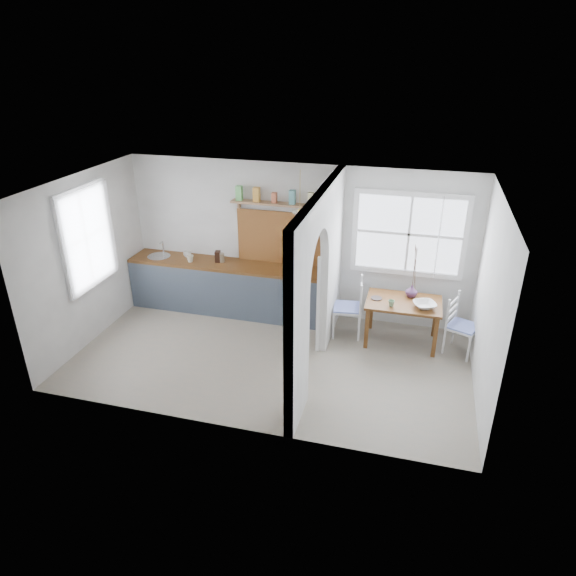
% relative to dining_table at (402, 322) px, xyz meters
% --- Properties ---
extents(floor, '(5.80, 3.20, 0.01)m').
position_rel_dining_table_xyz_m(floor, '(-1.84, -1.00, -0.35)').
color(floor, gray).
rests_on(floor, ground).
extents(ceiling, '(5.80, 3.20, 0.01)m').
position_rel_dining_table_xyz_m(ceiling, '(-1.84, -1.00, 2.25)').
color(ceiling, '#B7B7B4').
rests_on(ceiling, walls).
extents(walls, '(5.81, 3.21, 2.60)m').
position_rel_dining_table_xyz_m(walls, '(-1.84, -1.00, 0.95)').
color(walls, '#B7B7B4').
rests_on(walls, floor).
extents(partition, '(0.12, 3.20, 2.60)m').
position_rel_dining_table_xyz_m(partition, '(-1.14, -0.94, 1.10)').
color(partition, '#B7B7B4').
rests_on(partition, floor).
extents(kitchen_window, '(0.10, 1.16, 1.50)m').
position_rel_dining_table_xyz_m(kitchen_window, '(-4.71, -1.00, 1.30)').
color(kitchen_window, white).
rests_on(kitchen_window, walls).
extents(nook_window, '(1.76, 0.10, 1.30)m').
position_rel_dining_table_xyz_m(nook_window, '(-0.04, 0.56, 1.25)').
color(nook_window, white).
rests_on(nook_window, walls).
extents(counter, '(3.50, 0.60, 0.90)m').
position_rel_dining_table_xyz_m(counter, '(-2.97, 0.33, 0.10)').
color(counter, '#503312').
rests_on(counter, floor).
extents(sink, '(0.40, 0.40, 0.02)m').
position_rel_dining_table_xyz_m(sink, '(-4.27, 0.30, 0.54)').
color(sink, '#B7B8BA').
rests_on(sink, counter).
extents(backsplash, '(1.65, 0.03, 0.90)m').
position_rel_dining_table_xyz_m(backsplash, '(-2.05, 0.57, 1.00)').
color(backsplash, brown).
rests_on(backsplash, walls).
extents(shelf, '(1.75, 0.20, 0.21)m').
position_rel_dining_table_xyz_m(shelf, '(-2.05, 0.49, 1.64)').
color(shelf, tan).
rests_on(shelf, walls).
extents(pendant_lamp, '(0.26, 0.26, 0.16)m').
position_rel_dining_table_xyz_m(pendant_lamp, '(-1.69, 0.15, 1.53)').
color(pendant_lamp, beige).
rests_on(pendant_lamp, ceiling).
extents(utensil_rail, '(0.02, 0.50, 0.02)m').
position_rel_dining_table_xyz_m(utensil_rail, '(-1.23, -0.10, 1.10)').
color(utensil_rail, '#B7B8BA').
rests_on(utensil_rail, partition).
extents(dining_table, '(1.14, 0.76, 0.71)m').
position_rel_dining_table_xyz_m(dining_table, '(0.00, 0.00, 0.00)').
color(dining_table, '#503312').
rests_on(dining_table, floor).
extents(chair_left, '(0.49, 0.49, 0.97)m').
position_rel_dining_table_xyz_m(chair_left, '(-0.87, 0.03, 0.13)').
color(chair_left, silver).
rests_on(chair_left, floor).
extents(chair_right, '(0.55, 0.55, 0.92)m').
position_rel_dining_table_xyz_m(chair_right, '(0.90, -0.09, 0.11)').
color(chair_right, silver).
rests_on(chair_right, floor).
extents(kettle, '(0.20, 0.16, 0.23)m').
position_rel_dining_table_xyz_m(kettle, '(-1.73, 0.33, 0.66)').
color(kettle, white).
rests_on(kettle, counter).
extents(mug_a, '(0.14, 0.14, 0.11)m').
position_rel_dining_table_xyz_m(mug_a, '(-3.63, 0.21, 0.60)').
color(mug_a, beige).
rests_on(mug_a, counter).
extents(mug_b, '(0.16, 0.16, 0.11)m').
position_rel_dining_table_xyz_m(mug_b, '(-3.77, 0.41, 0.60)').
color(mug_b, silver).
rests_on(mug_b, counter).
extents(knife_block, '(0.11, 0.14, 0.19)m').
position_rel_dining_table_xyz_m(knife_block, '(-3.17, 0.34, 0.64)').
color(knife_block, black).
rests_on(knife_block, counter).
extents(jar, '(0.12, 0.12, 0.16)m').
position_rel_dining_table_xyz_m(jar, '(-3.11, 0.34, 0.62)').
color(jar, '#72654F').
rests_on(jar, counter).
extents(towel_magenta, '(0.02, 0.03, 0.61)m').
position_rel_dining_table_xyz_m(towel_magenta, '(-1.26, -0.00, -0.08)').
color(towel_magenta, '#A3256D').
rests_on(towel_magenta, counter).
extents(towel_orange, '(0.02, 0.03, 0.47)m').
position_rel_dining_table_xyz_m(towel_orange, '(-1.26, -0.07, -0.10)').
color(towel_orange, orange).
rests_on(towel_orange, counter).
extents(bowl, '(0.43, 0.43, 0.08)m').
position_rel_dining_table_xyz_m(bowl, '(0.31, -0.12, 0.39)').
color(bowl, silver).
rests_on(bowl, dining_table).
extents(table_cup, '(0.13, 0.13, 0.09)m').
position_rel_dining_table_xyz_m(table_cup, '(-0.18, -0.20, 0.40)').
color(table_cup, gray).
rests_on(table_cup, dining_table).
extents(plate, '(0.17, 0.17, 0.01)m').
position_rel_dining_table_xyz_m(plate, '(-0.42, -0.01, 0.36)').
color(plate, '#2E2524').
rests_on(plate, dining_table).
extents(vase, '(0.18, 0.18, 0.19)m').
position_rel_dining_table_xyz_m(vase, '(0.09, 0.20, 0.45)').
color(vase, '#502F56').
rests_on(vase, dining_table).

